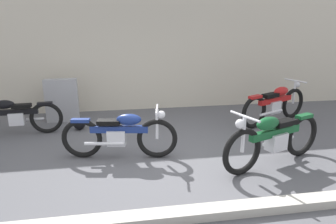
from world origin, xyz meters
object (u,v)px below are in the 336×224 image
(motorcycle_black, at_px, (13,116))
(motorcycle_green, at_px, (274,138))
(motorcycle_red, at_px, (275,104))
(stone_marker, at_px, (62,100))
(motorcycle_blue, at_px, (120,134))
(helmet, at_px, (79,124))

(motorcycle_black, bearing_deg, motorcycle_green, 152.77)
(motorcycle_red, distance_m, motorcycle_green, 2.37)
(stone_marker, height_order, motorcycle_blue, stone_marker)
(helmet, xyz_separation_m, motorcycle_green, (3.40, -2.35, 0.34))
(stone_marker, distance_m, motorcycle_green, 4.90)
(stone_marker, height_order, motorcycle_green, stone_marker)
(helmet, bearing_deg, motorcycle_blue, -61.62)
(helmet, bearing_deg, stone_marker, 122.53)
(motorcycle_blue, height_order, motorcycle_black, motorcycle_blue)
(motorcycle_red, bearing_deg, helmet, 152.77)
(motorcycle_red, distance_m, motorcycle_black, 5.84)
(stone_marker, distance_m, motorcycle_red, 5.07)
(stone_marker, xyz_separation_m, helmet, (0.45, -0.70, -0.38))
(motorcycle_blue, bearing_deg, motorcycle_red, 30.38)
(stone_marker, bearing_deg, helmet, -57.47)
(motorcycle_red, relative_size, motorcycle_green, 0.96)
(helmet, bearing_deg, motorcycle_black, -174.44)
(motorcycle_black, bearing_deg, motorcycle_blue, 143.43)
(motorcycle_blue, distance_m, motorcycle_black, 2.67)
(helmet, relative_size, motorcycle_blue, 0.13)
(stone_marker, bearing_deg, motorcycle_black, -136.32)
(motorcycle_green, xyz_separation_m, motorcycle_black, (-4.71, 2.22, -0.05))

